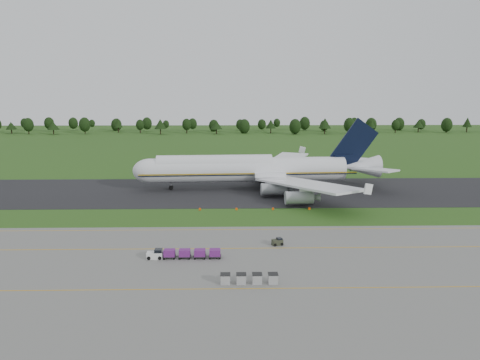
{
  "coord_description": "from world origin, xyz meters",
  "views": [
    {
      "loc": [
        0.94,
        -104.53,
        28.59
      ],
      "look_at": [
        3.18,
        2.0,
        8.37
      ],
      "focal_mm": 35.0,
      "sensor_mm": 36.0,
      "label": 1
    }
  ],
  "objects_px": {
    "baggage_train": "(183,254)",
    "utility_cart": "(277,242)",
    "aircraft": "(253,169)",
    "uld_row": "(249,279)",
    "edge_markers": "(255,209)"
  },
  "relations": [
    {
      "from": "baggage_train",
      "to": "utility_cart",
      "type": "xyz_separation_m",
      "value": [
        17.13,
        6.78,
        -0.31
      ]
    },
    {
      "from": "aircraft",
      "to": "uld_row",
      "type": "bearing_deg",
      "value": -93.15
    },
    {
      "from": "utility_cart",
      "to": "uld_row",
      "type": "height_order",
      "value": "uld_row"
    },
    {
      "from": "baggage_train",
      "to": "utility_cart",
      "type": "distance_m",
      "value": 18.42
    },
    {
      "from": "uld_row",
      "to": "edge_markers",
      "type": "height_order",
      "value": "uld_row"
    },
    {
      "from": "aircraft",
      "to": "baggage_train",
      "type": "height_order",
      "value": "aircraft"
    },
    {
      "from": "utility_cart",
      "to": "edge_markers",
      "type": "height_order",
      "value": "utility_cart"
    },
    {
      "from": "utility_cart",
      "to": "uld_row",
      "type": "xyz_separation_m",
      "value": [
        -6.04,
        -17.79,
        0.22
      ]
    },
    {
      "from": "uld_row",
      "to": "edge_markers",
      "type": "relative_size",
      "value": 0.32
    },
    {
      "from": "aircraft",
      "to": "edge_markers",
      "type": "bearing_deg",
      "value": -91.54
    },
    {
      "from": "utility_cart",
      "to": "uld_row",
      "type": "distance_m",
      "value": 18.79
    },
    {
      "from": "edge_markers",
      "to": "uld_row",
      "type": "bearing_deg",
      "value": -94.08
    },
    {
      "from": "edge_markers",
      "to": "baggage_train",
      "type": "bearing_deg",
      "value": -113.07
    },
    {
      "from": "aircraft",
      "to": "edge_markers",
      "type": "relative_size",
      "value": 2.73
    },
    {
      "from": "aircraft",
      "to": "utility_cart",
      "type": "bearing_deg",
      "value": -87.63
    }
  ]
}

